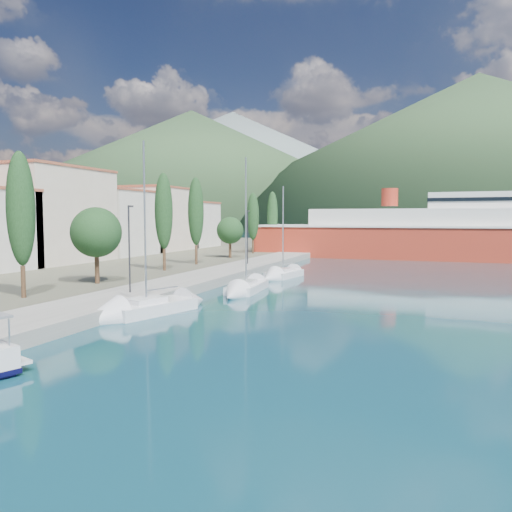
% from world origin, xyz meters
% --- Properties ---
extents(ground, '(1400.00, 1400.00, 0.00)m').
position_xyz_m(ground, '(0.00, 120.00, 0.00)').
color(ground, '#103D4C').
extents(quay, '(5.00, 88.00, 0.80)m').
position_xyz_m(quay, '(-9.00, 26.00, 0.40)').
color(quay, gray).
rests_on(quay, ground).
extents(town_buildings, '(9.20, 69.20, 11.30)m').
position_xyz_m(town_buildings, '(-32.00, 36.91, 5.57)').
color(town_buildings, beige).
rests_on(town_buildings, land_strip).
extents(tree_row, '(4.04, 62.38, 10.53)m').
position_xyz_m(tree_row, '(-14.63, 29.92, 5.78)').
color(tree_row, '#47301E').
rests_on(tree_row, land_strip).
extents(lamp_posts, '(0.15, 44.33, 6.06)m').
position_xyz_m(lamp_posts, '(-9.00, 14.00, 4.08)').
color(lamp_posts, '#2D2D33').
rests_on(lamp_posts, quay).
extents(sailboat_near, '(4.73, 8.42, 11.60)m').
position_xyz_m(sailboat_near, '(-6.26, 8.40, 0.31)').
color(sailboat_near, silver).
rests_on(sailboat_near, ground).
extents(sailboat_mid, '(2.70, 8.22, 11.64)m').
position_xyz_m(sailboat_mid, '(-3.20, 19.29, 0.29)').
color(sailboat_mid, silver).
rests_on(sailboat_mid, ground).
extents(sailboat_far, '(3.22, 7.05, 9.98)m').
position_xyz_m(sailboat_far, '(-3.48, 29.90, 0.29)').
color(sailboat_far, silver).
rests_on(sailboat_far, ground).
extents(ferry, '(55.87, 12.38, 11.07)m').
position_xyz_m(ferry, '(12.38, 62.03, 3.37)').
color(ferry, '#AD301E').
rests_on(ferry, ground).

